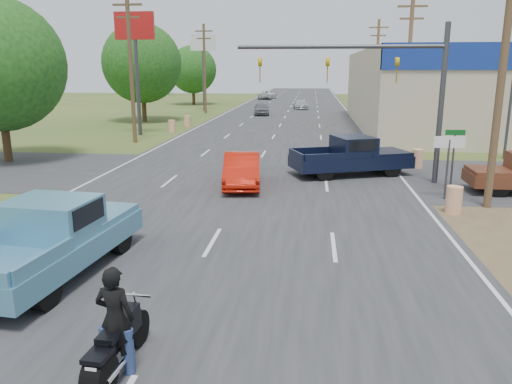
# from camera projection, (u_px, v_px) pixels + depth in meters

# --- Properties ---
(main_road) EXTENTS (15.00, 180.00, 0.02)m
(main_road) POSITION_uv_depth(u_px,v_px,m) (280.00, 125.00, 45.81)
(main_road) COLOR #2D2D30
(main_road) RESTS_ON ground
(cross_road) EXTENTS (120.00, 10.00, 0.02)m
(cross_road) POSITION_uv_depth(u_px,v_px,m) (252.00, 174.00, 24.59)
(cross_road) COLOR #2D2D30
(cross_road) RESTS_ON ground
(utility_pole_1) EXTENTS (2.00, 0.28, 10.00)m
(utility_pole_1) POSITION_uv_depth(u_px,v_px,m) (503.00, 61.00, 17.47)
(utility_pole_1) COLOR #4C3823
(utility_pole_1) RESTS_ON ground
(utility_pole_2) EXTENTS (2.00, 0.28, 10.00)m
(utility_pole_2) POSITION_uv_depth(u_px,v_px,m) (408.00, 65.00, 34.84)
(utility_pole_2) COLOR #4C3823
(utility_pole_2) RESTS_ON ground
(utility_pole_3) EXTENTS (2.00, 0.28, 10.00)m
(utility_pole_3) POSITION_uv_depth(u_px,v_px,m) (377.00, 66.00, 52.20)
(utility_pole_3) COLOR #4C3823
(utility_pole_3) RESTS_ON ground
(utility_pole_5) EXTENTS (2.00, 0.28, 10.00)m
(utility_pole_5) POSITION_uv_depth(u_px,v_px,m) (131.00, 65.00, 33.97)
(utility_pole_5) COLOR #4C3823
(utility_pole_5) RESTS_ON ground
(utility_pole_6) EXTENTS (2.00, 0.28, 10.00)m
(utility_pole_6) POSITION_uv_depth(u_px,v_px,m) (205.00, 67.00, 57.13)
(utility_pole_6) COLOR #4C3823
(utility_pole_6) RESTS_ON ground
(tree_1) EXTENTS (7.56, 7.56, 9.36)m
(tree_1) POSITION_uv_depth(u_px,v_px,m) (142.00, 63.00, 47.85)
(tree_1) COLOR #422D19
(tree_1) RESTS_ON ground
(tree_2) EXTENTS (6.72, 6.72, 8.32)m
(tree_2) POSITION_uv_depth(u_px,v_px,m) (193.00, 70.00, 71.23)
(tree_2) COLOR #422D19
(tree_2) RESTS_ON ground
(tree_5) EXTENTS (7.98, 7.98, 9.88)m
(tree_5) POSITION_uv_depth(u_px,v_px,m) (457.00, 64.00, 94.26)
(tree_5) COLOR #422D19
(tree_5) RESTS_ON ground
(tree_6) EXTENTS (8.82, 8.82, 10.92)m
(tree_6) POSITION_uv_depth(u_px,v_px,m) (149.00, 61.00, 100.52)
(tree_6) COLOR #422D19
(tree_6) RESTS_ON ground
(barrel_0) EXTENTS (0.56, 0.56, 1.00)m
(barrel_0) POSITION_uv_depth(u_px,v_px,m) (454.00, 200.00, 17.82)
(barrel_0) COLOR orange
(barrel_0) RESTS_ON ground
(barrel_1) EXTENTS (0.56, 0.56, 1.00)m
(barrel_1) POSITION_uv_depth(u_px,v_px,m) (417.00, 159.00, 25.98)
(barrel_1) COLOR orange
(barrel_1) RESTS_ON ground
(barrel_2) EXTENTS (0.56, 0.56, 1.00)m
(barrel_2) POSITION_uv_depth(u_px,v_px,m) (172.00, 126.00, 40.81)
(barrel_2) COLOR orange
(barrel_2) RESTS_ON ground
(barrel_3) EXTENTS (0.56, 0.56, 1.00)m
(barrel_3) POSITION_uv_depth(u_px,v_px,m) (187.00, 121.00, 44.64)
(barrel_3) COLOR orange
(barrel_3) RESTS_ON ground
(pole_sign_left_near) EXTENTS (3.00, 0.35, 9.20)m
(pole_sign_left_near) POSITION_uv_depth(u_px,v_px,m) (135.00, 40.00, 37.49)
(pole_sign_left_near) COLOR #3F3F44
(pole_sign_left_near) RESTS_ON ground
(pole_sign_left_far) EXTENTS (3.00, 0.35, 9.20)m
(pole_sign_left_far) POSITION_uv_depth(u_px,v_px,m) (203.00, 51.00, 60.65)
(pole_sign_left_far) COLOR #3F3F44
(pole_sign_left_far) RESTS_ON ground
(lane_sign) EXTENTS (1.20, 0.08, 2.52)m
(lane_sign) POSITION_uv_depth(u_px,v_px,m) (449.00, 152.00, 19.40)
(lane_sign) COLOR #3F3F44
(lane_sign) RESTS_ON ground
(street_name_sign) EXTENTS (0.80, 0.08, 2.61)m
(street_name_sign) POSITION_uv_depth(u_px,v_px,m) (453.00, 154.00, 20.85)
(street_name_sign) COLOR #3F3F44
(street_name_sign) RESTS_ON ground
(signal_mast) EXTENTS (9.12, 0.40, 7.00)m
(signal_mast) POSITION_uv_depth(u_px,v_px,m) (381.00, 75.00, 21.85)
(signal_mast) COLOR #3F3F44
(signal_mast) RESTS_ON ground
(red_convertible) EXTENTS (2.05, 4.56, 1.45)m
(red_convertible) POSITION_uv_depth(u_px,v_px,m) (242.00, 170.00, 21.92)
(red_convertible) COLOR red
(red_convertible) RESTS_ON ground
(motorcycle) EXTENTS (0.68, 2.22, 1.13)m
(motorcycle) POSITION_uv_depth(u_px,v_px,m) (115.00, 348.00, 8.38)
(motorcycle) COLOR black
(motorcycle) RESTS_ON ground
(rider) EXTENTS (0.70, 0.49, 1.84)m
(rider) POSITION_uv_depth(u_px,v_px,m) (115.00, 324.00, 8.33)
(rider) COLOR black
(rider) RESTS_ON ground
(blue_pickup) EXTENTS (2.78, 6.00, 1.93)m
(blue_pickup) POSITION_uv_depth(u_px,v_px,m) (54.00, 236.00, 12.56)
(blue_pickup) COLOR black
(blue_pickup) RESTS_ON ground
(navy_pickup) EXTENTS (6.13, 4.08, 1.90)m
(navy_pickup) POSITION_uv_depth(u_px,v_px,m) (353.00, 156.00, 24.25)
(navy_pickup) COLOR black
(navy_pickup) RESTS_ON ground
(distant_car_grey) EXTENTS (2.10, 4.29, 1.41)m
(distant_car_grey) POSITION_uv_depth(u_px,v_px,m) (262.00, 109.00, 56.04)
(distant_car_grey) COLOR slate
(distant_car_grey) RESTS_ON ground
(distant_car_silver) EXTENTS (2.20, 4.43, 1.24)m
(distant_car_silver) POSITION_uv_depth(u_px,v_px,m) (301.00, 104.00, 64.42)
(distant_car_silver) COLOR #B1B2B6
(distant_car_silver) RESTS_ON ground
(distant_car_white) EXTENTS (3.05, 5.55, 1.47)m
(distant_car_white) POSITION_uv_depth(u_px,v_px,m) (267.00, 95.00, 85.40)
(distant_car_white) COLOR silver
(distant_car_white) RESTS_ON ground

